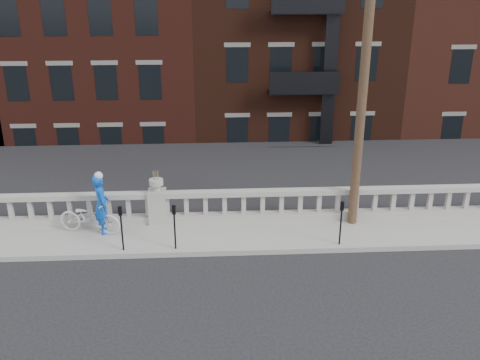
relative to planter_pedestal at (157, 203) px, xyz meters
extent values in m
plane|color=black|center=(0.00, -3.95, -0.83)|extent=(120.00, 120.00, 0.00)
cube|color=gray|center=(0.00, -0.95, -0.76)|extent=(32.00, 2.20, 0.15)
cube|color=gray|center=(0.00, 0.00, -0.56)|extent=(28.00, 0.34, 0.25)
cube|color=gray|center=(0.00, 0.00, 0.27)|extent=(28.00, 0.34, 0.16)
cube|color=gray|center=(0.00, 0.00, -0.13)|extent=(0.55, 0.55, 1.10)
cylinder|color=gray|center=(0.00, 0.00, 0.52)|extent=(0.24, 0.24, 0.20)
cylinder|color=gray|center=(0.00, 0.00, 0.70)|extent=(0.44, 0.44, 0.18)
cube|color=#605E59|center=(0.00, 0.35, -3.26)|extent=(36.00, 0.50, 5.15)
cube|color=black|center=(0.00, 22.00, -6.08)|extent=(80.00, 44.00, 0.50)
cube|color=#595651|center=(-2.00, 4.50, -3.83)|extent=(16.00, 7.00, 4.00)
cube|color=#595651|center=(22.00, 29.00, 3.17)|extent=(14.00, 14.00, 18.00)
cube|color=#431A13|center=(-4.00, 16.00, 1.17)|extent=(10.00, 14.00, 14.00)
cube|color=#33160E|center=(6.00, 16.00, 1.92)|extent=(10.00, 14.00, 15.50)
cube|color=#512418|center=(16.00, 16.00, 0.17)|extent=(10.00, 14.00, 12.00)
cylinder|color=#422D1E|center=(6.20, -0.35, 4.32)|extent=(0.28, 0.28, 10.00)
cylinder|color=black|center=(-0.85, -1.80, -0.13)|extent=(0.05, 0.05, 1.10)
cube|color=black|center=(-0.85, -1.80, 0.55)|extent=(0.10, 0.08, 0.26)
cube|color=black|center=(-0.85, -1.85, 0.59)|extent=(0.06, 0.01, 0.08)
cylinder|color=black|center=(0.65, -1.80, -0.13)|extent=(0.05, 0.05, 1.10)
cube|color=black|center=(0.65, -1.80, 0.55)|extent=(0.10, 0.08, 0.26)
cube|color=black|center=(0.65, -1.85, 0.59)|extent=(0.06, 0.01, 0.08)
cylinder|color=black|center=(5.46, -1.80, -0.13)|extent=(0.05, 0.05, 1.10)
cube|color=black|center=(5.46, -1.80, 0.55)|extent=(0.10, 0.08, 0.26)
cube|color=black|center=(5.46, -1.85, 0.59)|extent=(0.06, 0.01, 0.08)
imported|color=silver|center=(-2.01, -0.62, -0.16)|extent=(2.08, 1.15, 1.03)
imported|color=blue|center=(-1.62, -0.59, 0.25)|extent=(0.67, 0.80, 1.87)
camera|label=1|loc=(1.76, -15.62, 6.77)|focal=40.00mm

